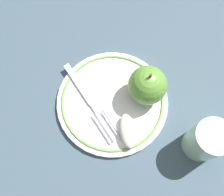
# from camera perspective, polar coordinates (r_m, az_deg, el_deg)

# --- Properties ---
(ground_plane) EXTENTS (2.00, 2.00, 0.00)m
(ground_plane) POSITION_cam_1_polar(r_m,az_deg,el_deg) (0.51, 1.26, -1.33)
(ground_plane) COLOR #405463
(plate) EXTENTS (0.22, 0.22, 0.01)m
(plate) POSITION_cam_1_polar(r_m,az_deg,el_deg) (0.50, -0.00, -1.06)
(plate) COLOR white
(plate) RESTS_ON ground_plane
(apple_red_whole) EXTENTS (0.07, 0.07, 0.08)m
(apple_red_whole) POSITION_cam_1_polar(r_m,az_deg,el_deg) (0.47, 8.09, 2.87)
(apple_red_whole) COLOR #609937
(apple_red_whole) RESTS_ON plate
(apple_slice_front) EXTENTS (0.05, 0.07, 0.02)m
(apple_slice_front) POSITION_cam_1_polar(r_m,az_deg,el_deg) (0.47, 3.60, -7.50)
(apple_slice_front) COLOR silver
(apple_slice_front) RESTS_ON plate
(fork) EXTENTS (0.15, 0.14, 0.00)m
(fork) POSITION_cam_1_polar(r_m,az_deg,el_deg) (0.50, -5.44, -0.10)
(fork) COLOR silver
(fork) RESTS_ON plate
(drinking_glass) EXTENTS (0.06, 0.06, 0.09)m
(drinking_glass) POSITION_cam_1_polar(r_m,az_deg,el_deg) (0.47, 20.68, -9.12)
(drinking_glass) COLOR silver
(drinking_glass) RESTS_ON ground_plane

